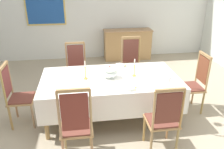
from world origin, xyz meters
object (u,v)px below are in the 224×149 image
object	(u,v)px
chair_head_west	(17,94)
candlestick_west	(85,72)
chair_south_a	(76,124)
framed_painting	(45,1)
soup_tureen	(110,72)
chair_north_a	(76,68)
chair_south_b	(163,118)
dining_table	(110,81)
sideboard	(127,44)
spoon_primary	(126,66)
chair_head_east	(195,82)
bowl_near_left	(120,65)
bowl_near_right	(129,89)
candlestick_east	(134,70)
chair_north_b	(132,64)
spoon_secondary	(136,88)

from	to	relation	value
chair_head_west	candlestick_west	size ratio (longest dim) A/B	3.39
chair_south_a	framed_painting	size ratio (longest dim) A/B	0.89
soup_tureen	candlestick_west	bearing A→B (deg)	-180.00
chair_north_a	chair_south_b	size ratio (longest dim) A/B	1.02
dining_table	sideboard	size ratio (longest dim) A/B	1.64
chair_south_a	chair_south_b	distance (m)	1.21
soup_tureen	spoon_primary	bearing A→B (deg)	52.68
framed_painting	dining_table	bearing A→B (deg)	-67.00
spoon_primary	chair_head_east	bearing A→B (deg)	-23.50
dining_table	chair_south_b	distance (m)	1.20
chair_head_east	sideboard	xyz separation A→B (m)	(-0.64, 3.06, -0.12)
chair_south_b	bowl_near_left	world-z (taller)	chair_south_b
chair_north_a	soup_tureen	bearing A→B (deg)	119.97
bowl_near_right	framed_painting	xyz separation A→B (m)	(-1.64, 3.81, 0.93)
chair_south_a	chair_head_east	bearing A→B (deg)	25.18
chair_head_east	sideboard	size ratio (longest dim) A/B	0.78
spoon_primary	candlestick_west	bearing A→B (deg)	-148.78
dining_table	sideboard	distance (m)	3.21
chair_north_a	bowl_near_left	size ratio (longest dim) A/B	5.90
chair_south_a	dining_table	bearing A→B (deg)	59.85
chair_south_a	candlestick_east	xyz separation A→B (m)	(1.02, 1.03, 0.31)
bowl_near_left	chair_north_a	bearing A→B (deg)	147.26
candlestick_east	bowl_near_left	distance (m)	0.51
chair_north_b	chair_south_b	bearing A→B (deg)	90.00
chair_south_b	bowl_near_right	bearing A→B (deg)	126.17
dining_table	soup_tureen	distance (m)	0.18
chair_south_a	chair_north_a	distance (m)	2.05
chair_north_a	chair_head_west	distance (m)	1.42
soup_tureen	bowl_near_right	distance (m)	0.55
chair_south_a	chair_north_b	world-z (taller)	chair_north_b
chair_head_east	candlestick_east	distance (m)	1.21
chair_south_b	chair_head_east	world-z (taller)	chair_head_east
bowl_near_left	chair_south_b	bearing A→B (deg)	-76.41
spoon_primary	spoon_secondary	world-z (taller)	same
candlestick_east	bowl_near_left	bearing A→B (deg)	109.77
chair_north_a	spoon_primary	xyz separation A→B (m)	(0.97, -0.52, 0.21)
chair_south_a	chair_south_b	bearing A→B (deg)	0.25
dining_table	chair_head_east	size ratio (longest dim) A/B	2.10
chair_south_b	candlestick_west	bearing A→B (deg)	135.49
sideboard	framed_painting	bearing A→B (deg)	-6.17
chair_south_b	soup_tureen	size ratio (longest dim) A/B	4.00
chair_south_b	spoon_secondary	size ratio (longest dim) A/B	6.28
chair_south_b	candlestick_west	world-z (taller)	candlestick_west
dining_table	framed_painting	size ratio (longest dim) A/B	1.78
chair_head_east	sideboard	bearing A→B (deg)	11.81
chair_head_east	framed_painting	xyz separation A→B (m)	(-2.99, 3.31, 1.15)
dining_table	chair_north_b	distance (m)	1.20
soup_tureen	sideboard	bearing A→B (deg)	72.72
spoon_primary	bowl_near_right	bearing A→B (deg)	-99.34
bowl_near_left	spoon_primary	world-z (taller)	bowl_near_left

